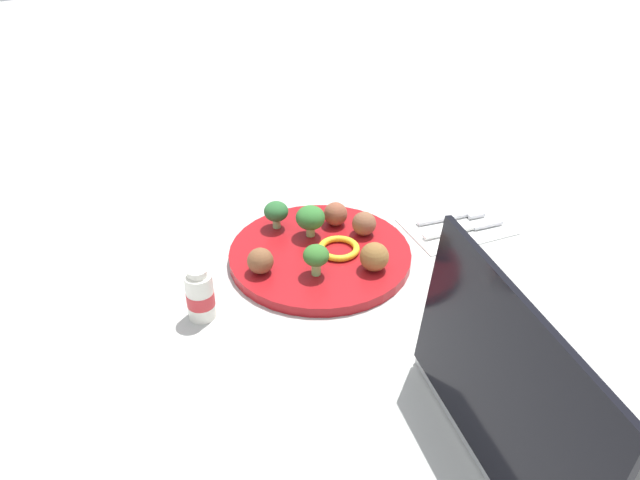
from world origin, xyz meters
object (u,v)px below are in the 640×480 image
Objects in this scene: broccoli_floret_front_left at (276,212)px; napkin at (457,226)px; meatball_front_right at (364,224)px; fork at (455,217)px; plate at (320,255)px; meatball_near_rim at (374,257)px; yogurt_bottle at (200,295)px; broccoli_floret_mid_left at (316,256)px; broccoli_floret_near_rim at (310,218)px; laptop at (549,421)px; meatball_front_left at (336,214)px; pepper_ring_far_rim at (339,248)px; knife at (467,228)px; meatball_mid_right at (260,261)px.

broccoli_floret_front_left is 0.30m from napkin.
fork is at bearing -5.81° from meatball_front_right.
plate is 0.10m from meatball_near_rim.
yogurt_bottle is (-0.46, -0.04, 0.03)m from fork.
broccoli_floret_mid_left is 0.09m from meatball_near_rim.
laptop reaches higher than broccoli_floret_near_rim.
meatball_near_rim is at bearing -112.46° from meatball_front_right.
pepper_ring_far_rim is at bearing -115.46° from meatball_front_left.
fork is at bearing -1.73° from plate.
knife is (0.25, -0.04, -0.00)m from plate.
yogurt_bottle reaches higher than meatball_front_right.
plate is at bearing 178.27° from fork.
napkin is (0.22, -0.01, -0.02)m from pepper_ring_far_rim.
meatball_mid_right is 0.35m from napkin.
meatball_front_right is 0.05m from meatball_front_left.
laptop is (-0.21, -0.42, 0.03)m from fork.
fork is (0.01, 0.02, 0.00)m from napkin.
broccoli_floret_near_rim is at bearing -51.94° from broccoli_floret_front_left.
broccoli_floret_near_rim reaches higher than broccoli_floret_mid_left.
pepper_ring_far_rim is (-0.02, 0.06, -0.02)m from meatball_near_rim.
broccoli_floret_near_rim is 0.65× the size of yogurt_bottle.
fork is (0.17, -0.02, -0.03)m from meatball_front_right.
meatball_front_right is 0.29m from yogurt_bottle.
meatball_front_left and meatball_mid_right have the same top height.
meatball_mid_right is 0.27× the size of knife.
meatball_front_left is at bearing 49.28° from broccoli_floret_mid_left.
knife is (0.01, -0.02, 0.00)m from napkin.
pepper_ring_far_rim is (0.05, -0.11, -0.02)m from broccoli_floret_front_left.
broccoli_floret_near_rim is 0.26m from fork.
plate is 0.09m from meatball_front_left.
meatball_front_right is at bearing 162.41° from knife.
laptop is at bearing -90.06° from meatball_near_rim.
napkin is 0.45m from laptop.
yogurt_bottle is at bearing -168.18° from plate.
broccoli_floret_near_rim is 0.09m from meatball_front_right.
broccoli_floret_front_left is 0.94× the size of broccoli_floret_mid_left.
broccoli_floret_mid_left is at bearing -178.62° from knife.
napkin is at bearing 2.37° from yogurt_bottle.
meatball_near_rim is at bearing -161.17° from fork.
broccoli_floret_front_left reaches higher than meatball_mid_right.
meatball_near_rim is 0.29× the size of knife.
meatball_front_right is at bearing 85.19° from laptop.
meatball_mid_right is (-0.10, -0.01, 0.03)m from plate.
broccoli_floret_front_left is 0.30m from fork.
meatball_mid_right is at bearing -174.93° from meatball_front_right.
meatball_front_left is at bearing -22.44° from broccoli_floret_front_left.
meatball_front_right is 0.17m from napkin.
meatball_near_rim is at bearing -71.92° from broccoli_floret_near_rim.
yogurt_bottle is 0.22× the size of laptop.
yogurt_bottle is (-0.29, -0.05, 0.00)m from meatball_front_right.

